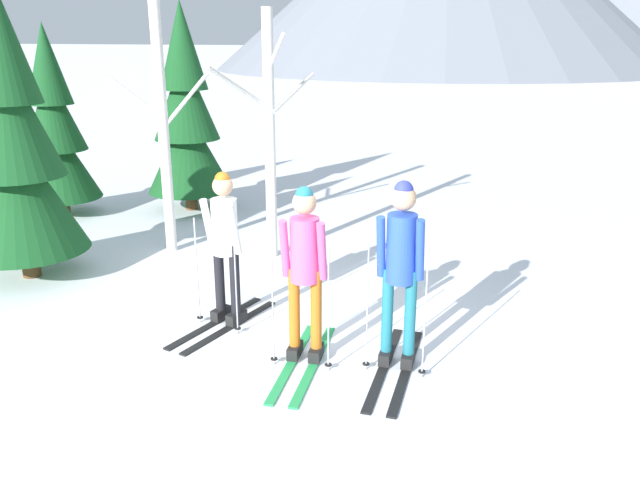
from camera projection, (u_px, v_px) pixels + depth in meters
name	position (u px, v px, depth m)	size (l,w,h in m)	color
ground_plane	(295.00, 341.00, 6.74)	(400.00, 400.00, 0.00)	white
skier_in_white	(225.00, 242.00, 6.91)	(0.62, 1.59, 1.73)	black
skier_in_pink	(305.00, 264.00, 6.09)	(0.61, 1.66, 1.77)	green
skier_in_blue	(401.00, 263.00, 5.96)	(0.61, 1.71, 1.85)	black
pine_tree_near	(55.00, 130.00, 11.05)	(1.37, 1.37, 3.32)	#51381E
pine_tree_mid	(186.00, 118.00, 11.37)	(1.53, 1.53, 3.69)	#51381E
pine_tree_far	(13.00, 145.00, 8.04)	(1.60, 1.60, 3.86)	#51381E
birch_tree_tall	(270.00, 134.00, 8.83)	(0.80, 1.74, 3.45)	silver
birch_tree_slender	(162.00, 117.00, 9.01)	(1.13, 0.83, 3.96)	silver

